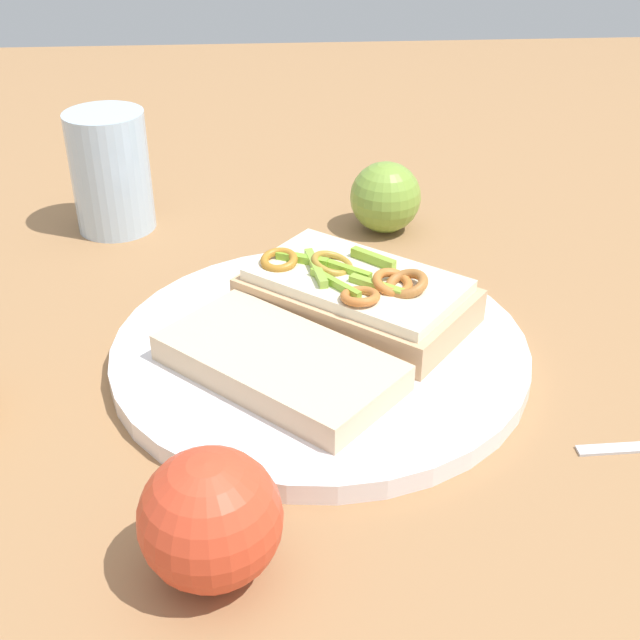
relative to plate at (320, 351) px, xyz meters
The scene contains 7 objects.
ground_plane 0.01m from the plate, ahead, with size 2.00×2.00×0.00m, color #9A6F46.
plate is the anchor object (origin of this frame).
sandwich 0.06m from the plate, 140.85° to the left, with size 0.19×0.20×0.05m.
bread_slice_side 0.05m from the plate, 39.07° to the right, with size 0.17×0.09×0.02m, color beige.
apple_1 0.22m from the plate, 19.56° to the right, with size 0.08×0.08×0.08m, color #D54227.
apple_2 0.24m from the plate, 160.59° to the left, with size 0.07×0.07×0.07m, color #7CA23B.
drinking_glass 0.31m from the plate, 143.27° to the right, with size 0.08×0.08×0.12m, color silver.
Camera 1 is at (0.52, -0.04, 0.36)m, focal length 46.96 mm.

